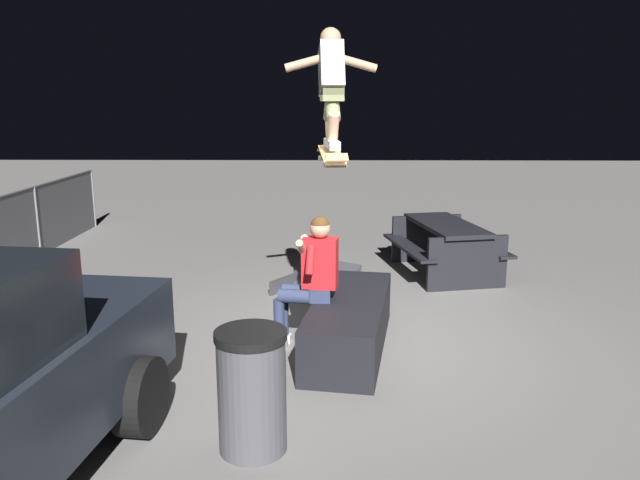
{
  "coord_description": "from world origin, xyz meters",
  "views": [
    {
      "loc": [
        -6.01,
        0.29,
        2.45
      ],
      "look_at": [
        -0.14,
        0.37,
        1.12
      ],
      "focal_mm": 34.69,
      "sensor_mm": 36.0,
      "label": 1
    }
  ],
  "objects_px": {
    "ledge_box_main": "(350,323)",
    "picnic_table_back": "(446,240)",
    "skateboard": "(332,156)",
    "kicker_ramp": "(317,284)",
    "person_sitting_on_ledge": "(309,275)",
    "trash_bin": "(252,391)",
    "skater_airborne": "(331,82)"
  },
  "relations": [
    {
      "from": "ledge_box_main",
      "to": "picnic_table_back",
      "type": "distance_m",
      "value": 3.12
    },
    {
      "from": "ledge_box_main",
      "to": "skateboard",
      "type": "xyz_separation_m",
      "value": [
        0.08,
        0.19,
        1.67
      ]
    },
    {
      "from": "kicker_ramp",
      "to": "picnic_table_back",
      "type": "bearing_deg",
      "value": -68.03
    },
    {
      "from": "person_sitting_on_ledge",
      "to": "skateboard",
      "type": "relative_size",
      "value": 1.31
    },
    {
      "from": "skateboard",
      "to": "trash_bin",
      "type": "bearing_deg",
      "value": 163.9
    },
    {
      "from": "skateboard",
      "to": "picnic_table_back",
      "type": "relative_size",
      "value": 0.53
    },
    {
      "from": "ledge_box_main",
      "to": "picnic_table_back",
      "type": "height_order",
      "value": "picnic_table_back"
    },
    {
      "from": "skater_airborne",
      "to": "kicker_ramp",
      "type": "distance_m",
      "value": 3.17
    },
    {
      "from": "person_sitting_on_ledge",
      "to": "skater_airborne",
      "type": "bearing_deg",
      "value": -57.85
    },
    {
      "from": "person_sitting_on_ledge",
      "to": "kicker_ramp",
      "type": "relative_size",
      "value": 1.09
    },
    {
      "from": "picnic_table_back",
      "to": "trash_bin",
      "type": "distance_m",
      "value": 5.13
    },
    {
      "from": "skater_airborne",
      "to": "trash_bin",
      "type": "relative_size",
      "value": 1.25
    },
    {
      "from": "person_sitting_on_ledge",
      "to": "skater_airborne",
      "type": "xyz_separation_m",
      "value": [
        0.13,
        -0.21,
        1.85
      ]
    },
    {
      "from": "skateboard",
      "to": "ledge_box_main",
      "type": "bearing_deg",
      "value": -113.44
    },
    {
      "from": "kicker_ramp",
      "to": "picnic_table_back",
      "type": "xyz_separation_m",
      "value": [
        0.74,
        -1.83,
        0.43
      ]
    },
    {
      "from": "ledge_box_main",
      "to": "skater_airborne",
      "type": "bearing_deg",
      "value": 54.5
    },
    {
      "from": "ledge_box_main",
      "to": "picnic_table_back",
      "type": "relative_size",
      "value": 1.05
    },
    {
      "from": "skateboard",
      "to": "trash_bin",
      "type": "height_order",
      "value": "skateboard"
    },
    {
      "from": "kicker_ramp",
      "to": "trash_bin",
      "type": "height_order",
      "value": "trash_bin"
    },
    {
      "from": "skateboard",
      "to": "picnic_table_back",
      "type": "distance_m",
      "value": 3.45
    },
    {
      "from": "ledge_box_main",
      "to": "kicker_ramp",
      "type": "distance_m",
      "value": 2.05
    },
    {
      "from": "trash_bin",
      "to": "kicker_ramp",
      "type": "bearing_deg",
      "value": -5.66
    },
    {
      "from": "ledge_box_main",
      "to": "trash_bin",
      "type": "bearing_deg",
      "value": 158.16
    },
    {
      "from": "ledge_box_main",
      "to": "skater_airborne",
      "type": "distance_m",
      "value": 2.37
    },
    {
      "from": "kicker_ramp",
      "to": "picnic_table_back",
      "type": "relative_size",
      "value": 0.65
    },
    {
      "from": "ledge_box_main",
      "to": "skateboard",
      "type": "distance_m",
      "value": 1.68
    },
    {
      "from": "picnic_table_back",
      "to": "trash_bin",
      "type": "height_order",
      "value": "trash_bin"
    },
    {
      "from": "ledge_box_main",
      "to": "trash_bin",
      "type": "distance_m",
      "value": 2.03
    },
    {
      "from": "skateboard",
      "to": "kicker_ramp",
      "type": "relative_size",
      "value": 0.83
    },
    {
      "from": "skateboard",
      "to": "picnic_table_back",
      "type": "xyz_separation_m",
      "value": [
        2.67,
        -1.65,
        -1.43
      ]
    },
    {
      "from": "ledge_box_main",
      "to": "person_sitting_on_ledge",
      "type": "relative_size",
      "value": 1.49
    },
    {
      "from": "skater_airborne",
      "to": "trash_bin",
      "type": "height_order",
      "value": "skater_airborne"
    }
  ]
}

